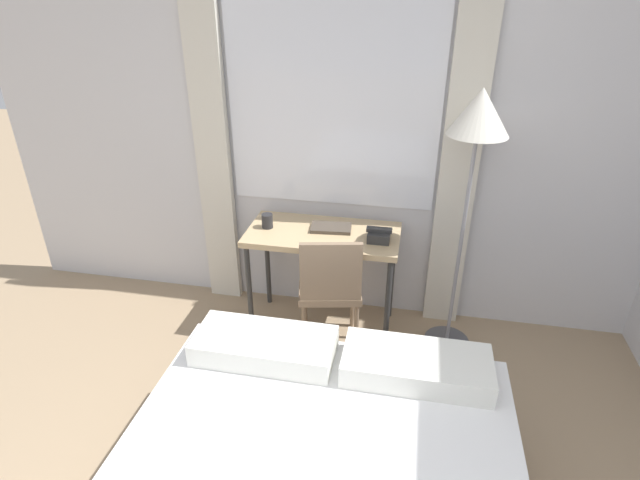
% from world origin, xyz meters
% --- Properties ---
extents(wall_back_with_window, '(5.10, 0.13, 2.70)m').
position_xyz_m(wall_back_with_window, '(-0.01, 2.75, 1.35)').
color(wall_back_with_window, silver).
rests_on(wall_back_with_window, ground_plane).
extents(desk, '(1.01, 0.51, 0.77)m').
position_xyz_m(desk, '(-0.08, 2.42, 0.69)').
color(desk, tan).
rests_on(desk, ground_plane).
extents(desk_chair, '(0.47, 0.47, 0.87)m').
position_xyz_m(desk_chair, '(0.01, 2.18, 0.51)').
color(desk_chair, '#8C7259').
rests_on(desk_chair, ground_plane).
extents(standing_lamp, '(0.35, 0.35, 1.74)m').
position_xyz_m(standing_lamp, '(0.81, 2.38, 1.46)').
color(standing_lamp, '#4C4C51').
rests_on(standing_lamp, ground_plane).
extents(telephone, '(0.16, 0.14, 0.09)m').
position_xyz_m(telephone, '(0.30, 2.37, 0.80)').
color(telephone, '#2D2D2D').
rests_on(telephone, desk).
extents(book, '(0.28, 0.18, 0.02)m').
position_xyz_m(book, '(-0.03, 2.46, 0.78)').
color(book, '#4C4238').
rests_on(book, desk).
extents(mug, '(0.07, 0.07, 0.10)m').
position_xyz_m(mug, '(-0.46, 2.41, 0.81)').
color(mug, '#262628').
rests_on(mug, desk).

